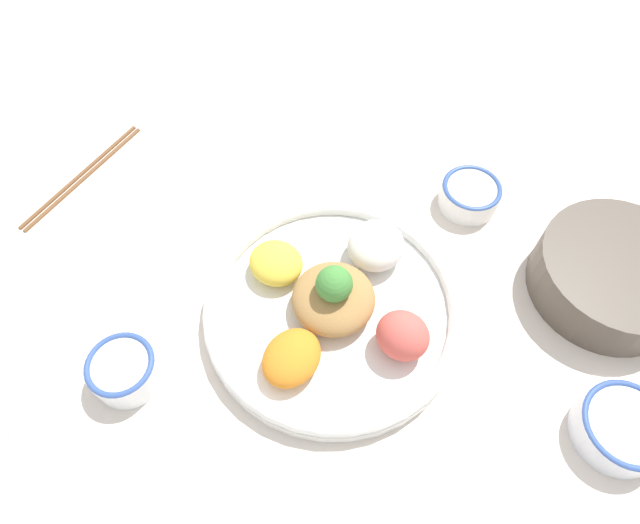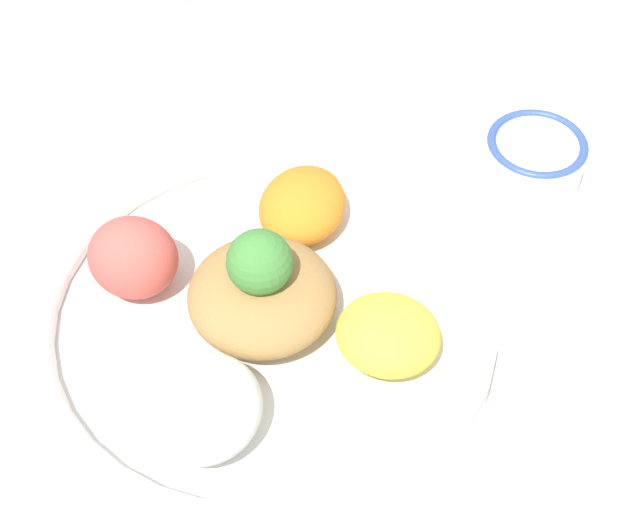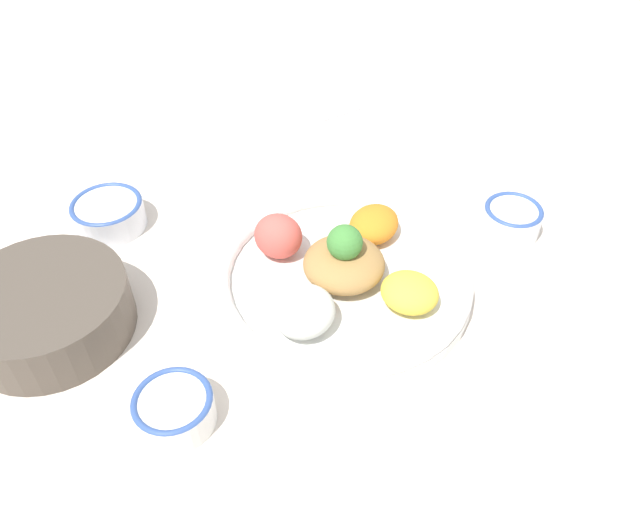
{
  "view_description": "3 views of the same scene",
  "coord_description": "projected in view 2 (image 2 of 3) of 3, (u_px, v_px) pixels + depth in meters",
  "views": [
    {
      "loc": [
        -0.3,
        0.05,
        0.64
      ],
      "look_at": [
        0.04,
        0.01,
        0.09
      ],
      "focal_mm": 30.0,
      "sensor_mm": 36.0,
      "label": 1
    },
    {
      "loc": [
        0.39,
        -0.11,
        0.55
      ],
      "look_at": [
        0.04,
        0.04,
        0.08
      ],
      "focal_mm": 50.0,
      "sensor_mm": 36.0,
      "label": 2
    },
    {
      "loc": [
        0.59,
        -0.14,
        0.6
      ],
      "look_at": [
        -0.0,
        -0.03,
        0.03
      ],
      "focal_mm": 35.0,
      "sensor_mm": 36.0,
      "label": 3
    }
  ],
  "objects": [
    {
      "name": "ground_plane",
      "position": [
        257.0,
        313.0,
        0.68
      ],
      "size": [
        2.4,
        2.4,
        0.0
      ],
      "primitive_type": "plane",
      "color": "silver"
    },
    {
      "name": "salad_platter",
      "position": [
        258.0,
        314.0,
        0.65
      ],
      "size": [
        0.34,
        0.34,
        0.1
      ],
      "color": "white",
      "rests_on": "ground_plane"
    },
    {
      "name": "rice_bowl_blue",
      "position": [
        533.0,
        159.0,
        0.75
      ],
      "size": [
        0.08,
        0.08,
        0.05
      ],
      "color": "white",
      "rests_on": "ground_plane"
    },
    {
      "name": "serving_spoon_main",
      "position": [
        175.0,
        3.0,
        0.93
      ],
      "size": [
        0.07,
        0.13,
        0.01
      ],
      "rotation": [
        0.0,
        0.0,
        1.94
      ],
      "color": "silver",
      "rests_on": "ground_plane"
    },
    {
      "name": "serving_spoon_extra",
      "position": [
        628.0,
        105.0,
        0.82
      ],
      "size": [
        0.1,
        0.1,
        0.01
      ],
      "rotation": [
        0.0,
        0.0,
        2.36
      ],
      "color": "silver",
      "rests_on": "ground_plane"
    }
  ]
}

